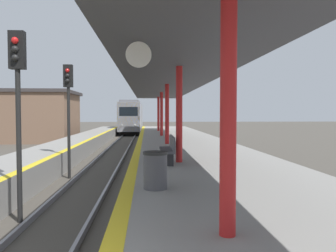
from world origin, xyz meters
TOP-DOWN VIEW (x-y plane):
  - train at (0.00, 44.98)m, footprint 2.61×21.41m
  - signal_near at (-0.99, 5.24)m, footprint 0.36×0.31m
  - signal_mid at (-1.07, 10.62)m, footprint 0.36×0.31m
  - station_canopy at (3.20, 15.30)m, footprint 4.29×34.25m
  - trash_bin at (2.28, 4.48)m, footprint 0.56×0.56m
  - bench at (2.83, 8.30)m, footprint 0.44×1.75m
  - station_building at (-10.34, 29.04)m, footprint 11.22×6.95m

SIDE VIEW (x-z plane):
  - trash_bin at x=2.28m, z-range 0.96..1.79m
  - bench at x=2.83m, z-range 0.98..1.90m
  - train at x=0.00m, z-range 0.04..4.25m
  - station_building at x=-10.34m, z-range 0.01..4.78m
  - signal_near at x=-0.99m, z-range 0.91..5.51m
  - signal_mid at x=-1.07m, z-range 0.91..5.51m
  - station_canopy at x=3.20m, z-range 2.56..6.07m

